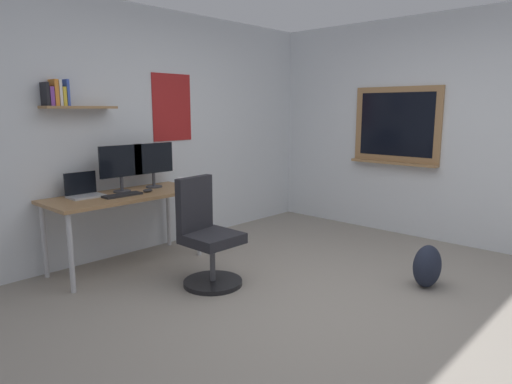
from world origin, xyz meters
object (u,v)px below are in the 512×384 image
at_px(monitor_primary, 121,165).
at_px(monitor_secondary, 154,162).
at_px(computer_mouse, 148,190).
at_px(backpack, 427,266).
at_px(keyboard, 122,195).
at_px(coffee_mug, 181,182).
at_px(laptop, 84,191).
at_px(office_chair, 207,239).
at_px(desk, 125,201).

bearing_deg(monitor_primary, monitor_secondary, 0.00).
height_order(computer_mouse, backpack, computer_mouse).
xyz_separation_m(keyboard, computer_mouse, (0.28, 0.00, 0.01)).
bearing_deg(computer_mouse, backpack, -61.14).
xyz_separation_m(monitor_secondary, keyboard, (-0.49, -0.19, -0.26)).
xyz_separation_m(monitor_primary, keyboard, (-0.11, -0.19, -0.26)).
bearing_deg(coffee_mug, computer_mouse, -173.60).
height_order(laptop, monitor_primary, monitor_primary).
bearing_deg(monitor_secondary, office_chair, -100.22).
bearing_deg(office_chair, backpack, -49.34).
bearing_deg(monitor_primary, coffee_mug, -12.53).
bearing_deg(keyboard, monitor_secondary, 20.90).
height_order(laptop, monitor_secondary, monitor_secondary).
xyz_separation_m(monitor_secondary, computer_mouse, (-0.21, -0.19, -0.25)).
xyz_separation_m(monitor_primary, coffee_mug, (0.61, -0.14, -0.22)).
relative_size(desk, laptop, 4.85).
bearing_deg(monitor_secondary, backpack, -66.88).
relative_size(desk, monitor_secondary, 3.24).
height_order(monitor_primary, coffee_mug, monitor_primary).
bearing_deg(keyboard, computer_mouse, 0.00).
bearing_deg(computer_mouse, laptop, 156.63).
distance_m(office_chair, backpack, 1.94).
relative_size(laptop, monitor_primary, 0.67).
height_order(laptop, keyboard, laptop).
relative_size(laptop, coffee_mug, 3.37).
xyz_separation_m(office_chair, monitor_primary, (-0.19, 1.04, 0.59)).
bearing_deg(monitor_primary, keyboard, -121.15).
xyz_separation_m(laptop, keyboard, (0.26, -0.23, -0.04)).
relative_size(desk, computer_mouse, 14.44).
height_order(desk, backpack, desk).
bearing_deg(keyboard, monitor_primary, 58.85).
xyz_separation_m(monitor_secondary, coffee_mug, (0.24, -0.14, -0.22)).
bearing_deg(keyboard, backpack, -56.10).
distance_m(desk, monitor_secondary, 0.54).
xyz_separation_m(computer_mouse, backpack, (1.28, -2.32, -0.55)).
height_order(laptop, coffee_mug, laptop).
distance_m(office_chair, coffee_mug, 1.06).
relative_size(laptop, keyboard, 0.84).
height_order(computer_mouse, coffee_mug, coffee_mug).
bearing_deg(backpack, office_chair, 130.66).
bearing_deg(monitor_primary, backpack, -60.02).
bearing_deg(office_chair, computer_mouse, 91.38).
height_order(office_chair, coffee_mug, office_chair).
relative_size(desk, keyboard, 4.06).
distance_m(desk, keyboard, 0.14).
bearing_deg(monitor_primary, computer_mouse, -48.08).
bearing_deg(desk, coffee_mug, -2.75).
xyz_separation_m(office_chair, laptop, (-0.56, 1.09, 0.37)).
bearing_deg(laptop, backpack, -54.50).
relative_size(computer_mouse, backpack, 0.28).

